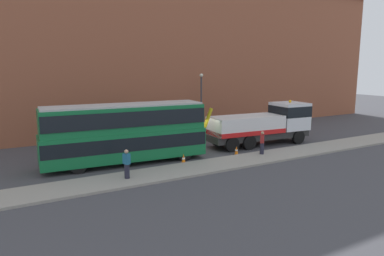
% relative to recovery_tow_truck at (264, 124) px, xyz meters
% --- Properties ---
extents(ground_plane, '(120.00, 120.00, 0.00)m').
position_rel_recovery_tow_truck_xyz_m(ground_plane, '(-5.79, 0.60, -1.76)').
color(ground_plane, '#424247').
extents(near_kerb, '(60.00, 2.80, 0.15)m').
position_rel_recovery_tow_truck_xyz_m(near_kerb, '(-5.79, -3.60, -1.68)').
color(near_kerb, gray).
rests_on(near_kerb, ground_plane).
extents(building_facade, '(60.00, 1.50, 16.00)m').
position_rel_recovery_tow_truck_xyz_m(building_facade, '(-5.79, 9.58, 6.31)').
color(building_facade, '#935138').
rests_on(building_facade, ground_plane).
extents(recovery_tow_truck, '(10.22, 3.26, 3.67)m').
position_rel_recovery_tow_truck_xyz_m(recovery_tow_truck, '(0.00, 0.00, 0.00)').
color(recovery_tow_truck, '#2D2D2D').
rests_on(recovery_tow_truck, ground_plane).
extents(double_decker_bus, '(11.16, 3.32, 4.06)m').
position_rel_recovery_tow_truck_xyz_m(double_decker_bus, '(-12.10, 0.03, 0.47)').
color(double_decker_bus, '#146B38').
rests_on(double_decker_bus, ground_plane).
extents(pedestrian_onlooker, '(0.41, 0.47, 1.71)m').
position_rel_recovery_tow_truck_xyz_m(pedestrian_onlooker, '(-13.32, -3.62, -0.77)').
color(pedestrian_onlooker, '#232333').
rests_on(pedestrian_onlooker, near_kerb).
extents(pedestrian_bystander, '(0.47, 0.47, 1.71)m').
position_rel_recovery_tow_truck_xyz_m(pedestrian_bystander, '(-2.71, -3.02, -0.77)').
color(pedestrian_bystander, '#232333').
rests_on(pedestrian_bystander, near_kerb).
extents(traffic_cone_near_bus, '(0.36, 0.36, 0.72)m').
position_rel_recovery_tow_truck_xyz_m(traffic_cone_near_bus, '(-8.78, -2.10, -1.42)').
color(traffic_cone_near_bus, orange).
rests_on(traffic_cone_near_bus, ground_plane).
extents(traffic_cone_midway, '(0.36, 0.36, 0.72)m').
position_rel_recovery_tow_truck_xyz_m(traffic_cone_midway, '(-4.22, -1.93, -1.42)').
color(traffic_cone_midway, orange).
rests_on(traffic_cone_midway, ground_plane).
extents(street_lamp, '(0.36, 0.36, 5.83)m').
position_rel_recovery_tow_truck_xyz_m(street_lamp, '(-1.69, 7.38, 1.71)').
color(street_lamp, '#38383D').
rests_on(street_lamp, ground_plane).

